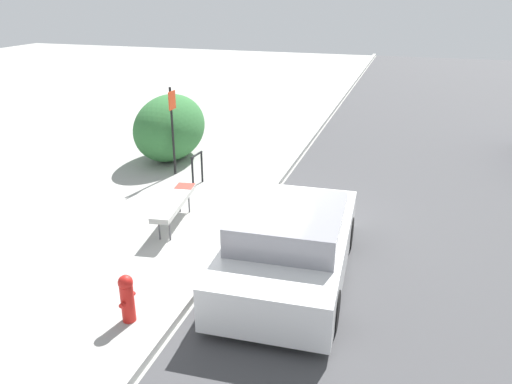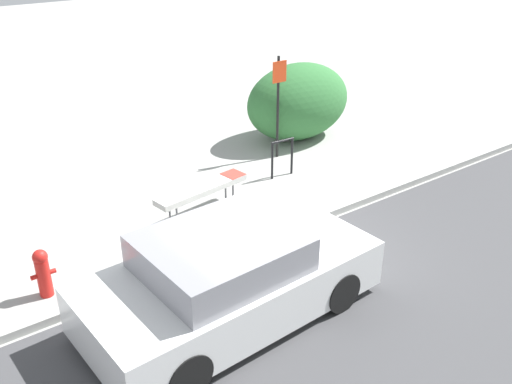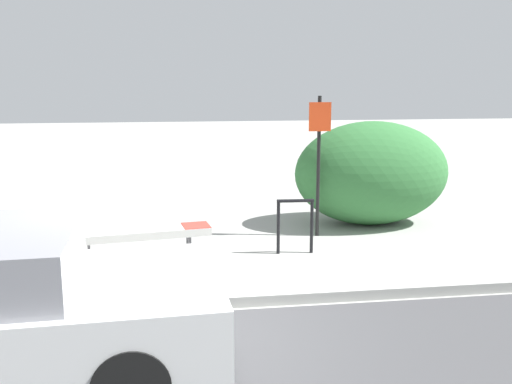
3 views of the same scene
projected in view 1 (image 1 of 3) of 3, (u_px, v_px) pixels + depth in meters
name	position (u px, v px, depth m)	size (l,w,h in m)	color
ground_plane	(242.00, 230.00, 10.17)	(60.00, 60.00, 0.00)	#9E9E99
curb	(242.00, 227.00, 10.15)	(60.00, 0.20, 0.13)	#A8A8A3
bench	(174.00, 202.00, 10.22)	(1.93, 0.66, 0.58)	#515156
bike_rack	(197.00, 166.00, 12.32)	(0.55, 0.08, 0.83)	black
sign_post	(173.00, 123.00, 12.74)	(0.36, 0.08, 2.30)	black
fire_hydrant	(127.00, 297.00, 7.27)	(0.36, 0.22, 0.77)	red
shrub_hedge	(170.00, 128.00, 14.11)	(2.77, 1.77, 1.84)	#337038
parked_car_near	(290.00, 244.00, 8.33)	(4.16, 2.07, 1.31)	black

